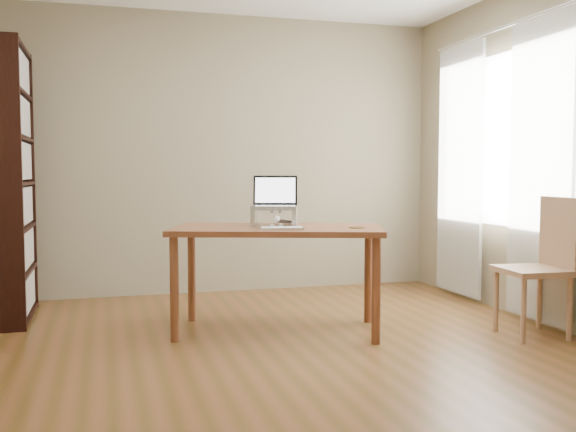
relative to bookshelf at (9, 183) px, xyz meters
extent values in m
cube|color=#573C17|center=(1.83, -1.55, -1.06)|extent=(4.00, 4.50, 0.02)
cube|color=gray|center=(1.83, 0.71, 0.25)|extent=(4.00, 0.02, 2.60)
cube|color=gray|center=(1.83, -3.81, 0.25)|extent=(4.00, 0.02, 2.60)
cube|color=gray|center=(3.84, -1.55, 0.25)|extent=(0.02, 4.50, 2.60)
cube|color=white|center=(3.81, -0.75, 0.35)|extent=(0.01, 1.80, 1.40)
cube|color=black|center=(-0.01, 0.43, 0.00)|extent=(0.30, 0.04, 2.10)
cube|color=black|center=(-0.01, 0.00, -1.02)|extent=(0.30, 0.84, 0.02)
cube|color=black|center=(0.02, 0.00, -0.85)|extent=(0.20, 0.78, 0.28)
cube|color=black|center=(-0.01, 0.00, -0.68)|extent=(0.30, 0.84, 0.03)
cube|color=black|center=(0.02, 0.00, -0.51)|extent=(0.20, 0.78, 0.28)
cube|color=black|center=(-0.01, 0.00, -0.34)|extent=(0.30, 0.84, 0.02)
cube|color=black|center=(0.02, 0.00, -0.17)|extent=(0.20, 0.78, 0.28)
cube|color=black|center=(-0.01, 0.00, 0.00)|extent=(0.30, 0.84, 0.02)
cube|color=black|center=(0.02, 0.00, 0.17)|extent=(0.20, 0.78, 0.28)
cube|color=black|center=(-0.01, 0.00, 0.34)|extent=(0.30, 0.84, 0.02)
cube|color=black|center=(0.02, 0.00, 0.51)|extent=(0.20, 0.78, 0.28)
cube|color=black|center=(-0.01, 0.00, 0.68)|extent=(0.30, 0.84, 0.02)
cube|color=black|center=(0.02, 0.00, 0.85)|extent=(0.20, 0.78, 0.28)
cube|color=black|center=(-0.01, 0.00, 1.02)|extent=(0.30, 0.84, 0.03)
cube|color=white|center=(3.75, -1.30, 0.10)|extent=(0.03, 0.70, 2.20)
cube|color=white|center=(3.75, -0.20, 0.10)|extent=(0.03, 0.70, 2.20)
cylinder|color=silver|center=(3.75, -0.75, 1.23)|extent=(0.03, 1.90, 0.03)
cube|color=brown|center=(1.87, -0.93, -0.32)|extent=(1.62, 1.15, 0.04)
cylinder|color=brown|center=(1.20, -0.62, -0.70)|extent=(0.06, 0.06, 0.71)
cylinder|color=brown|center=(2.54, -0.62, -0.70)|extent=(0.06, 0.06, 0.71)
cylinder|color=brown|center=(1.20, -1.23, -0.70)|extent=(0.06, 0.06, 0.71)
cylinder|color=brown|center=(2.54, -1.23, -0.70)|extent=(0.06, 0.06, 0.71)
cube|color=silver|center=(1.72, -0.85, -0.24)|extent=(0.03, 0.25, 0.12)
cube|color=silver|center=(2.01, -0.85, -0.24)|extent=(0.03, 0.25, 0.12)
cube|color=silver|center=(1.87, -0.85, -0.17)|extent=(0.32, 0.25, 0.01)
cube|color=silver|center=(1.87, -0.85, -0.16)|extent=(0.38, 0.32, 0.02)
cube|color=black|center=(1.87, -0.72, -0.05)|extent=(0.32, 0.15, 0.21)
cube|color=white|center=(1.87, -0.72, -0.05)|extent=(0.29, 0.13, 0.18)
cube|color=silver|center=(1.84, -1.15, -0.29)|extent=(0.31, 0.19, 0.02)
cube|color=white|center=(1.84, -1.15, -0.28)|extent=(0.29, 0.16, 0.00)
cylinder|color=#53381C|center=(2.38, -1.16, -0.30)|extent=(0.11, 0.11, 0.01)
ellipsoid|color=#4A423A|center=(1.87, -0.82, -0.24)|extent=(0.16, 0.36, 0.12)
ellipsoid|color=#4A423A|center=(1.87, -0.71, -0.24)|extent=(0.14, 0.15, 0.11)
ellipsoid|color=#4A423A|center=(1.87, -1.01, -0.22)|extent=(0.10, 0.09, 0.09)
ellipsoid|color=silver|center=(1.87, -0.97, -0.25)|extent=(0.09, 0.09, 0.08)
sphere|color=silver|center=(1.87, -1.04, -0.23)|extent=(0.04, 0.04, 0.04)
cone|color=#4A423A|center=(1.84, -1.00, -0.18)|extent=(0.03, 0.04, 0.04)
cone|color=#4A423A|center=(1.90, -1.00, -0.18)|extent=(0.03, 0.04, 0.04)
cylinder|color=silver|center=(1.84, -1.02, -0.29)|extent=(0.03, 0.09, 0.03)
cylinder|color=silver|center=(1.90, -1.02, -0.29)|extent=(0.03, 0.09, 0.03)
cylinder|color=#4A423A|center=(1.96, -0.69, -0.28)|extent=(0.13, 0.19, 0.03)
cube|color=tan|center=(3.53, -1.54, -0.59)|extent=(0.46, 0.46, 0.04)
cylinder|color=tan|center=(3.36, -1.71, -0.82)|extent=(0.04, 0.04, 0.46)
cylinder|color=tan|center=(3.71, -1.71, -0.82)|extent=(0.04, 0.04, 0.46)
cylinder|color=tan|center=(3.36, -1.36, -0.82)|extent=(0.04, 0.04, 0.46)
cylinder|color=tan|center=(3.71, -1.36, -0.82)|extent=(0.04, 0.04, 0.46)
cube|color=tan|center=(3.73, -1.54, -0.34)|extent=(0.06, 0.41, 0.51)
camera|label=1|loc=(0.70, -5.29, 0.09)|focal=40.00mm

